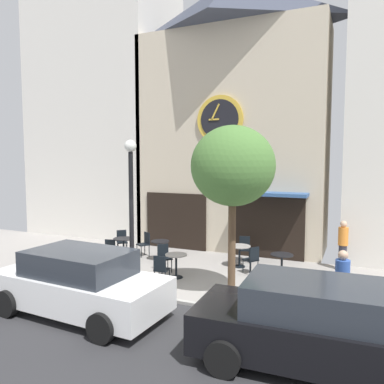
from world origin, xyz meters
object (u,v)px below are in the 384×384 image
cafe_table_rightmost (176,261)px  cafe_table_center_right (282,261)px  cafe_table_leftmost (240,251)px  pedestrian_blue (342,285)px  cafe_table_near_curb (160,247)px  cafe_chair_corner (161,268)px  street_tree (233,167)px  cafe_table_center_left (124,243)px  cafe_chair_curbside (122,240)px  cafe_chair_by_entrance (252,258)px  parked_car_white (80,283)px  parked_car_black (315,326)px  pedestrian_orange (343,245)px  cafe_chair_facing_wall (111,249)px  cafe_chair_facing_street (245,247)px  street_lamp (131,210)px  cafe_chair_near_lamp (164,256)px  cafe_chair_mid_row (145,242)px

cafe_table_rightmost → cafe_table_center_right: 3.34m
cafe_table_leftmost → pedestrian_blue: 4.77m
cafe_table_near_curb → cafe_chair_corner: 2.76m
cafe_table_rightmost → cafe_chair_corner: 0.83m
street_tree → cafe_table_center_left: (-5.00, 2.37, -2.95)m
street_tree → cafe_table_rightmost: bearing=154.0°
cafe_chair_curbside → cafe_chair_corner: same height
cafe_table_leftmost → cafe_chair_by_entrance: bearing=-45.1°
cafe_chair_curbside → cafe_chair_by_entrance: 5.47m
cafe_chair_curbside → parked_car_white: bearing=-65.2°
cafe_table_center_left → cafe_table_rightmost: cafe_table_center_left is taller
cafe_table_center_right → parked_car_black: (1.50, -5.02, 0.25)m
cafe_table_center_left → pedestrian_orange: (7.58, 1.66, 0.31)m
cafe_chair_curbside → parked_car_black: parked_car_black is taller
cafe_table_leftmost → cafe_chair_facing_wall: cafe_chair_facing_wall is taller
cafe_chair_facing_wall → cafe_chair_corner: size_ratio=1.00×
cafe_chair_curbside → parked_car_white: parked_car_white is taller
cafe_chair_facing_street → parked_car_black: size_ratio=0.21×
pedestrian_blue → cafe_table_center_right: bearing=123.2°
cafe_table_near_curb → pedestrian_orange: pedestrian_orange is taller
cafe_table_near_curb → pedestrian_blue: pedestrian_blue is taller
street_tree → cafe_table_rightmost: size_ratio=6.12×
street_tree → cafe_table_center_left: bearing=154.7°
cafe_table_center_left → cafe_table_leftmost: bearing=8.3°
street_lamp → cafe_chair_near_lamp: (0.46, 1.21, -1.64)m
cafe_chair_by_entrance → cafe_chair_corner: size_ratio=1.00×
cafe_table_center_left → cafe_chair_facing_wall: 0.87m
cafe_chair_mid_row → cafe_chair_corner: same height
street_lamp → street_tree: bearing=-4.9°
cafe_chair_mid_row → parked_car_white: (1.41, -5.33, 0.23)m
cafe_chair_facing_wall → parked_car_black: size_ratio=0.21×
cafe_table_rightmost → cafe_chair_by_entrance: cafe_chair_by_entrance is taller
cafe_chair_by_entrance → pedestrian_orange: pedestrian_orange is taller
cafe_table_near_curb → parked_car_black: size_ratio=0.17×
cafe_chair_near_lamp → cafe_chair_corner: size_ratio=1.00×
cafe_table_center_right → pedestrian_blue: pedestrian_blue is taller
cafe_table_leftmost → cafe_chair_facing_wall: (-4.25, -1.49, -0.01)m
cafe_table_rightmost → cafe_table_leftmost: bearing=53.0°
cafe_table_center_left → pedestrian_orange: bearing=12.3°
cafe_chair_curbside → cafe_chair_corner: (3.27, -2.76, 0.00)m
cafe_table_center_right → cafe_table_leftmost: bearing=162.6°
cafe_table_near_curb → cafe_chair_curbside: size_ratio=0.81×
cafe_chair_corner → cafe_table_leftmost: bearing=60.7°
cafe_chair_mid_row → pedestrian_orange: size_ratio=0.54×
cafe_chair_by_entrance → parked_car_black: bearing=-63.6°
cafe_table_rightmost → pedestrian_blue: size_ratio=0.45×
street_tree → cafe_table_near_curb: 5.37m
street_tree → cafe_chair_facing_street: bearing=100.8°
cafe_table_near_curb → street_lamp: bearing=-82.3°
cafe_table_leftmost → parked_car_white: bearing=-113.7°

